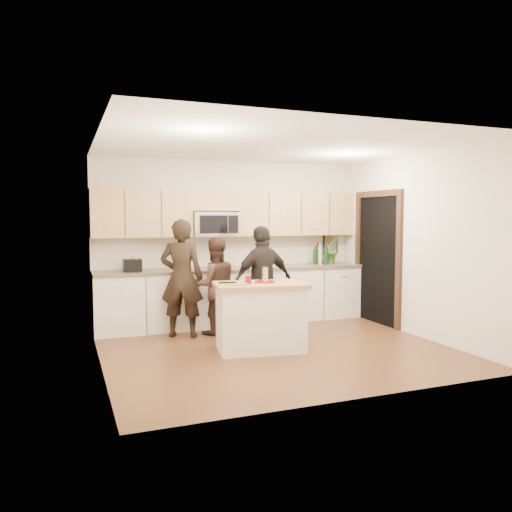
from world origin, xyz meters
name	(u,v)px	position (x,y,z in m)	size (l,w,h in m)	color
floor	(276,349)	(0.00, 0.00, 0.00)	(4.50, 4.50, 0.00)	#53351C
room_shell	(276,220)	(0.00, 0.00, 1.73)	(4.52, 4.02, 2.71)	beige
back_cabinetry	(235,296)	(0.00, 1.69, 0.47)	(4.50, 0.66, 0.94)	silver
upper_cabinetry	(234,212)	(0.03, 1.83, 1.84)	(4.50, 0.33, 0.75)	tan
microwave	(215,224)	(-0.31, 1.80, 1.65)	(0.76, 0.41, 0.40)	silver
doorway	(378,254)	(2.23, 0.90, 1.16)	(0.06, 1.25, 2.20)	black
framed_picture	(330,244)	(1.95, 1.98, 1.28)	(0.30, 0.03, 0.38)	black
dish_towel	(181,280)	(-0.95, 1.50, 0.80)	(0.34, 0.60, 0.48)	white
island	(260,316)	(-0.22, 0.00, 0.45)	(1.29, 0.88, 0.90)	silver
red_plate	(265,282)	(-0.14, 0.05, 0.91)	(0.27, 0.27, 0.02)	maroon
box_grater	(265,273)	(-0.16, 0.01, 1.02)	(0.08, 0.06, 0.21)	silver
drink_glass	(248,280)	(-0.41, -0.03, 0.95)	(0.08, 0.08, 0.10)	maroon
cutting_board	(236,284)	(-0.57, -0.04, 0.91)	(0.29, 0.17, 0.02)	#B3874A
tongs	(228,282)	(-0.68, 0.01, 0.93)	(0.23, 0.03, 0.02)	black
knife	(236,284)	(-0.61, -0.16, 0.92)	(0.20, 0.02, 0.01)	silver
toaster	(132,265)	(-1.66, 1.67, 1.03)	(0.27, 0.23, 0.19)	black
bottle_cluster	(321,254)	(1.61, 1.71, 1.12)	(0.30, 0.24, 0.38)	black
orchid	(332,249)	(1.83, 1.72, 1.20)	(0.28, 0.23, 0.51)	#3C6F2C
woman_left	(182,278)	(-1.02, 1.13, 0.87)	(0.64, 0.42, 1.74)	black
woman_center	(215,286)	(-0.52, 1.13, 0.73)	(0.71, 0.55, 1.46)	#332119
woman_right	(263,281)	(0.10, 0.71, 0.82)	(0.96, 0.40, 1.64)	black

